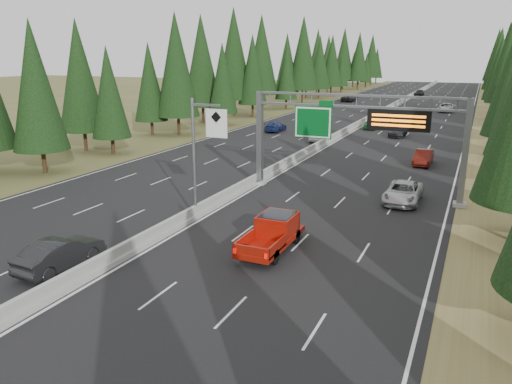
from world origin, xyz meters
TOP-DOWN VIEW (x-y plane):
  - road at (0.00, 80.00)m, footprint 32.00×260.00m
  - shoulder_right at (17.80, 80.00)m, footprint 3.60×260.00m
  - shoulder_left at (-17.80, 80.00)m, footprint 3.60×260.00m
  - median_barrier at (0.00, 80.00)m, footprint 0.70×260.00m
  - sign_gantry at (8.92, 34.88)m, footprint 16.75×0.98m
  - hov_sign_pole at (0.58, 24.97)m, footprint 2.80×0.50m
  - tree_row_left at (-22.22, 75.18)m, footprint 11.85×244.56m
  - silver_minivan at (12.26, 34.52)m, footprint 2.50×5.39m
  - red_pickup at (6.90, 22.15)m, footprint 2.06×5.76m
  - car_ahead_green at (2.33, 71.68)m, footprint 1.92×4.49m
  - car_ahead_dkred at (12.17, 48.77)m, footprint 1.61×4.55m
  - car_ahead_dkgrey at (7.06, 65.90)m, footprint 2.09×4.77m
  - car_ahead_white at (10.77, 100.29)m, footprint 2.73×5.90m
  - car_ahead_far at (1.50, 138.40)m, footprint 2.36×4.97m
  - car_onc_near at (-2.10, 15.00)m, footprint 1.94×4.94m
  - car_onc_blue at (-9.68, 63.49)m, footprint 2.19×5.01m
  - car_onc_white at (-1.50, 57.98)m, footprint 2.28×4.85m
  - car_onc_far at (-11.29, 113.74)m, footprint 3.17×5.90m

SIDE VIEW (x-z plane):
  - shoulder_right at x=17.80m, z-range 0.00..0.06m
  - shoulder_left at x=-17.80m, z-range 0.00..0.06m
  - road at x=0.00m, z-range 0.00..0.08m
  - median_barrier at x=0.00m, z-range -0.01..0.84m
  - car_ahead_dkgrey at x=7.06m, z-range 0.08..1.45m
  - car_onc_blue at x=-9.68m, z-range 0.08..1.51m
  - car_ahead_dkred at x=12.17m, z-range 0.08..1.57m
  - silver_minivan at x=12.26m, z-range 0.08..1.58m
  - car_ahead_green at x=2.33m, z-range 0.08..1.59m
  - car_onc_far at x=-11.29m, z-range 0.08..1.66m
  - car_onc_near at x=-2.10m, z-range 0.08..1.68m
  - car_onc_white at x=-1.50m, z-range 0.08..1.68m
  - car_ahead_white at x=10.77m, z-range 0.08..1.72m
  - car_ahead_far at x=1.50m, z-range 0.08..1.72m
  - red_pickup at x=6.90m, z-range 0.18..2.06m
  - hov_sign_pole at x=0.58m, z-range 0.72..8.72m
  - sign_gantry at x=8.92m, z-range 1.37..9.17m
  - tree_row_left at x=-22.22m, z-range -0.18..18.79m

